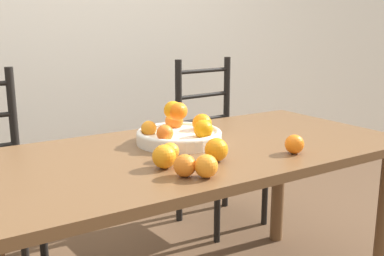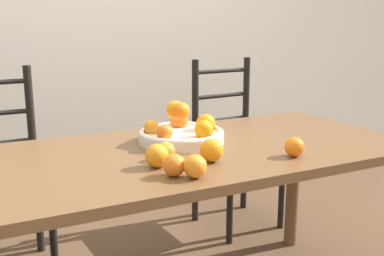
{
  "view_description": "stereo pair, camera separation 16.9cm",
  "coord_description": "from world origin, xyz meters",
  "views": [
    {
      "loc": [
        -0.89,
        -1.4,
        1.18
      ],
      "look_at": [
        -0.0,
        -0.01,
        0.81
      ],
      "focal_mm": 42.0,
      "sensor_mm": 36.0,
      "label": 1
    },
    {
      "loc": [
        -0.75,
        -1.48,
        1.18
      ],
      "look_at": [
        -0.0,
        -0.01,
        0.81
      ],
      "focal_mm": 42.0,
      "sensor_mm": 36.0,
      "label": 2
    }
  ],
  "objects": [
    {
      "name": "orange_loose_0",
      "position": [
        -0.21,
        -0.16,
        0.77
      ],
      "size": [
        0.08,
        0.08,
        0.08
      ],
      "color": "orange",
      "rests_on": "dining_table"
    },
    {
      "name": "orange_loose_1",
      "position": [
        -0.15,
        -0.31,
        0.76
      ],
      "size": [
        0.07,
        0.07,
        0.07
      ],
      "color": "orange",
      "rests_on": "dining_table"
    },
    {
      "name": "dining_table",
      "position": [
        0.0,
        0.0,
        0.63
      ],
      "size": [
        1.72,
        0.82,
        0.73
      ],
      "color": "brown",
      "rests_on": "ground_plane"
    },
    {
      "name": "chair_right",
      "position": [
        0.65,
        0.72,
        0.47
      ],
      "size": [
        0.45,
        0.43,
        0.99
      ],
      "rotation": [
        0.0,
        0.0,
        0.08
      ],
      "color": "black",
      "rests_on": "ground_plane"
    },
    {
      "name": "orange_loose_2",
      "position": [
        0.28,
        -0.26,
        0.76
      ],
      "size": [
        0.07,
        0.07,
        0.07
      ],
      "color": "orange",
      "rests_on": "dining_table"
    },
    {
      "name": "wall_back",
      "position": [
        0.0,
        1.46,
        1.3
      ],
      "size": [
        8.0,
        0.06,
        2.6
      ],
      "color": "silver",
      "rests_on": "ground_plane"
    },
    {
      "name": "orange_loose_4",
      "position": [
        -0.02,
        -0.19,
        0.77
      ],
      "size": [
        0.08,
        0.08,
        0.08
      ],
      "color": "orange",
      "rests_on": "dining_table"
    },
    {
      "name": "fruit_bowl",
      "position": [
        -0.0,
        0.1,
        0.77
      ],
      "size": [
        0.34,
        0.34,
        0.17
      ],
      "color": "silver",
      "rests_on": "dining_table"
    },
    {
      "name": "orange_loose_5",
      "position": [
        -0.2,
        -0.27,
        0.76
      ],
      "size": [
        0.07,
        0.07,
        0.07
      ],
      "color": "orange",
      "rests_on": "dining_table"
    },
    {
      "name": "orange_loose_3",
      "position": [
        -0.15,
        -0.1,
        0.76
      ],
      "size": [
        0.06,
        0.06,
        0.06
      ],
      "color": "orange",
      "rests_on": "dining_table"
    }
  ]
}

